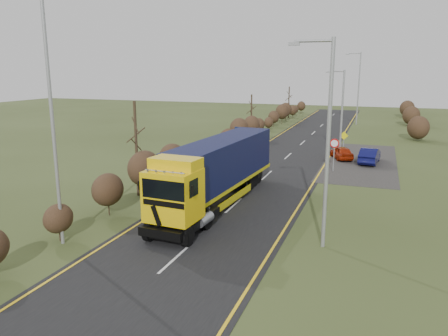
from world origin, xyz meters
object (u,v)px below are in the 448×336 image
at_px(lorry, 216,169).
at_px(car_red_hatchback, 342,153).
at_px(car_blue_sedan, 370,156).
at_px(streetlight_near, 326,136).
at_px(speed_sign, 334,148).

xyz_separation_m(lorry, car_red_hatchback, (5.85, 16.54, -1.63)).
distance_m(car_red_hatchback, car_blue_sedan, 2.65).
xyz_separation_m(lorry, car_blue_sedan, (8.29, 15.50, -1.55)).
bearing_deg(streetlight_near, car_blue_sedan, 85.50).
bearing_deg(streetlight_near, speed_sign, 93.88).
xyz_separation_m(car_blue_sedan, streetlight_near, (-1.56, -19.80, 4.45)).
height_order(car_blue_sedan, speed_sign, speed_sign).
distance_m(lorry, car_red_hatchback, 17.62).
distance_m(car_red_hatchback, streetlight_near, 21.33).
bearing_deg(lorry, speed_sign, 67.22).
bearing_deg(car_red_hatchback, car_blue_sedan, 135.03).
distance_m(car_blue_sedan, speed_sign, 5.13).
bearing_deg(streetlight_near, lorry, 147.47).
bearing_deg(speed_sign, car_blue_sedan, 58.39).
bearing_deg(car_blue_sedan, speed_sign, 64.16).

